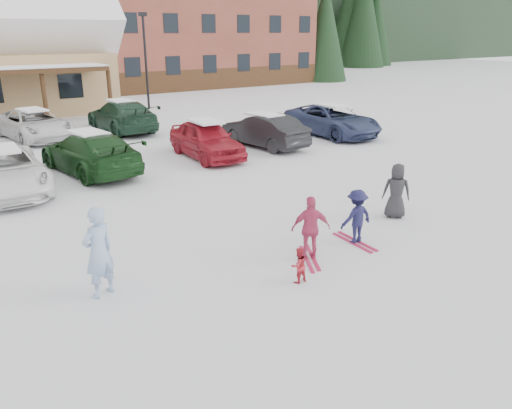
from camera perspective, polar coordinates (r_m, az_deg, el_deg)
ground at (r=11.29m, az=1.62°, el=-6.47°), size 160.00×160.00×0.00m
lamp_post at (r=34.15m, az=-12.53°, el=16.29°), size 0.50×0.25×6.02m
conifer_1 at (r=53.99m, az=7.94°, el=20.48°), size 4.84×4.84×11.22m
conifer_3 at (r=53.57m, az=-22.63°, el=18.06°), size 3.96×3.96×9.18m
conifer_4 at (r=67.40m, az=2.16°, el=20.59°), size 5.06×5.06×11.73m
adult_skier at (r=9.98m, az=-17.56°, el=-5.23°), size 0.78×0.65×1.82m
toddler_red at (r=10.26m, az=4.88°, el=-6.94°), size 0.37×0.29×0.76m
child_navy at (r=12.22m, az=11.41°, el=-1.37°), size 0.90×0.55×1.35m
skis_child_navy at (r=12.46m, az=11.21°, el=-4.21°), size 0.28×1.41×0.03m
child_magenta at (r=11.16m, az=6.28°, el=-2.72°), size 0.94×0.73×1.48m
skis_child_magenta at (r=11.45m, az=6.15°, el=-6.09°), size 0.84×1.33×0.03m
bystander_dark at (r=14.16m, az=15.75°, el=1.51°), size 0.86×0.87×1.52m
parked_car_2 at (r=17.75m, az=-26.86°, el=3.48°), size 2.51×5.16×1.41m
parked_car_3 at (r=19.07m, az=-18.45°, el=5.66°), size 2.79×5.37×1.49m
parked_car_4 at (r=20.45m, az=-5.71°, el=7.42°), size 1.99×4.46×1.49m
parked_car_5 at (r=22.32m, az=0.93°, el=8.45°), size 2.07×4.55×1.45m
parked_car_6 at (r=25.16m, az=8.66°, el=9.49°), size 2.46×5.32×1.48m
parked_car_10 at (r=26.13m, az=-24.02°, el=8.35°), size 3.12×5.40×1.42m
parked_car_11 at (r=26.84m, az=-15.09°, el=9.75°), size 2.35×5.46×1.57m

